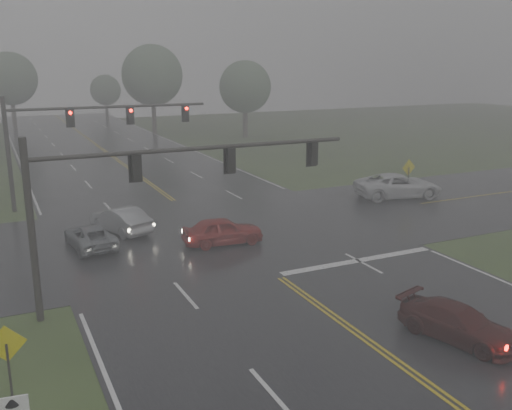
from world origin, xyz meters
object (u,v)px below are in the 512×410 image
pickup_white (398,197)px  signal_gantry_near (142,184)px  sedan_red (223,244)px  car_grey (91,248)px  signal_gantry_far (74,128)px  sedan_maroon (456,339)px  sedan_silver (121,232)px

pickup_white → signal_gantry_near: signal_gantry_near is taller
sedan_red → signal_gantry_near: (-5.57, -5.52, 4.90)m
car_grey → pickup_white: (21.78, 2.08, 0.00)m
car_grey → signal_gantry_far: size_ratio=0.32×
sedan_maroon → car_grey: bearing=104.9°
sedan_silver → car_grey: 2.89m
sedan_silver → signal_gantry_far: bearing=-100.6°
car_grey → pickup_white: 21.88m
signal_gantry_far → car_grey: bearing=-95.3°
sedan_red → signal_gantry_far: 14.26m
sedan_silver → signal_gantry_far: size_ratio=0.33×
sedan_red → signal_gantry_near: size_ratio=0.32×
sedan_maroon → signal_gantry_far: signal_gantry_far is taller
signal_gantry_near → sedan_silver: bearing=83.5°
sedan_red → signal_gantry_far: signal_gantry_far is taller
car_grey → sedan_red: bearing=153.7°
sedan_silver → sedan_red: bearing=115.4°
sedan_red → pickup_white: 15.95m
car_grey → pickup_white: pickup_white is taller
sedan_red → sedan_maroon: bearing=-160.8°
pickup_white → signal_gantry_far: size_ratio=0.46×
car_grey → signal_gantry_near: bearing=90.8°
pickup_white → signal_gantry_far: signal_gantry_far is taller
sedan_silver → signal_gantry_near: 11.19m
car_grey → signal_gantry_near: signal_gantry_near is taller
sedan_silver → signal_gantry_far: signal_gantry_far is taller
signal_gantry_near → signal_gantry_far: 17.57m
pickup_white → signal_gantry_far: (-20.88, 7.54, 5.18)m
sedan_red → car_grey: (-6.48, 2.43, 0.00)m
sedan_red → signal_gantry_near: bearing=139.7°
sedan_silver → signal_gantry_near: bearing=64.3°
sedan_maroon → pickup_white: 21.53m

